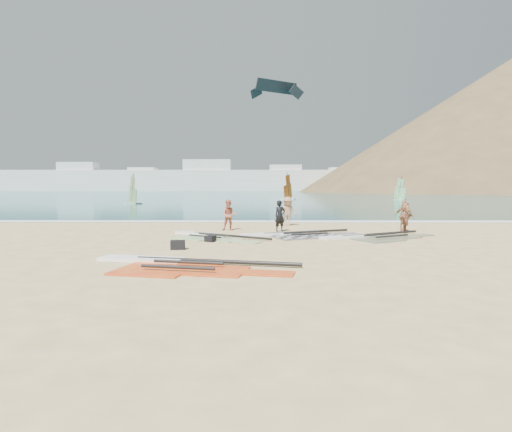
{
  "coord_description": "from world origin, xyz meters",
  "views": [
    {
      "loc": [
        -0.1,
        -15.39,
        2.42
      ],
      "look_at": [
        -0.24,
        4.0,
        1.0
      ],
      "focal_mm": 30.0,
      "sensor_mm": 36.0,
      "label": 1
    }
  ],
  "objects_px": {
    "rig_green": "(208,236)",
    "rig_orange": "(371,237)",
    "rig_grey": "(293,235)",
    "beachgoer_mid": "(288,211)",
    "beachgoer_back": "(404,216)",
    "beachgoer_right": "(405,218)",
    "beachgoer_left": "(229,215)",
    "person_wetsuit": "(280,216)",
    "gear_bag_near": "(178,245)",
    "rig_red": "(173,265)",
    "gear_bag_far": "(210,239)"
  },
  "relations": [
    {
      "from": "rig_orange",
      "to": "gear_bag_near",
      "type": "distance_m",
      "value": 8.82
    },
    {
      "from": "beachgoer_mid",
      "to": "person_wetsuit",
      "type": "bearing_deg",
      "value": -97.47
    },
    {
      "from": "gear_bag_far",
      "to": "beachgoer_left",
      "type": "relative_size",
      "value": 0.27
    },
    {
      "from": "gear_bag_near",
      "to": "beachgoer_mid",
      "type": "xyz_separation_m",
      "value": [
        4.74,
        9.31,
        0.69
      ]
    },
    {
      "from": "rig_green",
      "to": "rig_red",
      "type": "height_order",
      "value": "rig_red"
    },
    {
      "from": "rig_grey",
      "to": "gear_bag_near",
      "type": "height_order",
      "value": "gear_bag_near"
    },
    {
      "from": "gear_bag_far",
      "to": "person_wetsuit",
      "type": "distance_m",
      "value": 5.14
    },
    {
      "from": "beachgoer_mid",
      "to": "rig_grey",
      "type": "bearing_deg",
      "value": -87.77
    },
    {
      "from": "beachgoer_right",
      "to": "gear_bag_far",
      "type": "bearing_deg",
      "value": 144.2
    },
    {
      "from": "rig_orange",
      "to": "gear_bag_far",
      "type": "height_order",
      "value": "gear_bag_far"
    },
    {
      "from": "person_wetsuit",
      "to": "beachgoer_right",
      "type": "xyz_separation_m",
      "value": [
        6.32,
        -0.42,
        -0.04
      ]
    },
    {
      "from": "rig_grey",
      "to": "beachgoer_mid",
      "type": "relative_size",
      "value": 3.4
    },
    {
      "from": "rig_orange",
      "to": "beachgoer_left",
      "type": "relative_size",
      "value": 3.5
    },
    {
      "from": "beachgoer_mid",
      "to": "beachgoer_right",
      "type": "distance_m",
      "value": 6.75
    },
    {
      "from": "beachgoer_mid",
      "to": "rig_red",
      "type": "bearing_deg",
      "value": -105.15
    },
    {
      "from": "rig_orange",
      "to": "gear_bag_near",
      "type": "bearing_deg",
      "value": 173.4
    },
    {
      "from": "rig_green",
      "to": "rig_orange",
      "type": "bearing_deg",
      "value": 31.1
    },
    {
      "from": "gear_bag_near",
      "to": "beachgoer_right",
      "type": "distance_m",
      "value": 11.92
    },
    {
      "from": "rig_green",
      "to": "beachgoer_right",
      "type": "height_order",
      "value": "beachgoer_right"
    },
    {
      "from": "gear_bag_near",
      "to": "person_wetsuit",
      "type": "bearing_deg",
      "value": 56.05
    },
    {
      "from": "gear_bag_near",
      "to": "gear_bag_far",
      "type": "bearing_deg",
      "value": 65.38
    },
    {
      "from": "gear_bag_near",
      "to": "beachgoer_left",
      "type": "relative_size",
      "value": 0.33
    },
    {
      "from": "rig_red",
      "to": "gear_bag_near",
      "type": "distance_m",
      "value": 3.37
    },
    {
      "from": "gear_bag_far",
      "to": "rig_grey",
      "type": "bearing_deg",
      "value": 30.08
    },
    {
      "from": "rig_green",
      "to": "person_wetsuit",
      "type": "distance_m",
      "value": 4.33
    },
    {
      "from": "rig_grey",
      "to": "rig_green",
      "type": "distance_m",
      "value": 4.0
    },
    {
      "from": "rig_green",
      "to": "rig_orange",
      "type": "distance_m",
      "value": 7.46
    },
    {
      "from": "beachgoer_back",
      "to": "rig_green",
      "type": "bearing_deg",
      "value": 51.74
    },
    {
      "from": "rig_green",
      "to": "beachgoer_right",
      "type": "bearing_deg",
      "value": 45.05
    },
    {
      "from": "rig_orange",
      "to": "person_wetsuit",
      "type": "distance_m",
      "value": 4.93
    },
    {
      "from": "rig_grey",
      "to": "rig_green",
      "type": "bearing_deg",
      "value": 165.36
    },
    {
      "from": "beachgoer_left",
      "to": "beachgoer_back",
      "type": "bearing_deg",
      "value": -3.32
    },
    {
      "from": "gear_bag_near",
      "to": "beachgoer_mid",
      "type": "distance_m",
      "value": 10.47
    },
    {
      "from": "gear_bag_near",
      "to": "beachgoer_back",
      "type": "relative_size",
      "value": 0.33
    },
    {
      "from": "gear_bag_near",
      "to": "beachgoer_mid",
      "type": "bearing_deg",
      "value": 63.03
    },
    {
      "from": "rig_grey",
      "to": "gear_bag_far",
      "type": "relative_size",
      "value": 13.43
    },
    {
      "from": "person_wetsuit",
      "to": "beachgoer_left",
      "type": "height_order",
      "value": "beachgoer_left"
    },
    {
      "from": "gear_bag_far",
      "to": "beachgoer_right",
      "type": "distance_m",
      "value": 10.15
    },
    {
      "from": "beachgoer_mid",
      "to": "beachgoer_back",
      "type": "distance_m",
      "value": 6.6
    },
    {
      "from": "rig_grey",
      "to": "rig_orange",
      "type": "bearing_deg",
      "value": -37.49
    },
    {
      "from": "rig_orange",
      "to": "beachgoer_left",
      "type": "distance_m",
      "value": 7.5
    },
    {
      "from": "rig_orange",
      "to": "beachgoer_left",
      "type": "height_order",
      "value": "beachgoer_left"
    },
    {
      "from": "rig_orange",
      "to": "gear_bag_near",
      "type": "height_order",
      "value": "gear_bag_near"
    },
    {
      "from": "beachgoer_back",
      "to": "beachgoer_right",
      "type": "bearing_deg",
      "value": 115.33
    },
    {
      "from": "rig_grey",
      "to": "gear_bag_near",
      "type": "bearing_deg",
      "value": -161.07
    },
    {
      "from": "rig_grey",
      "to": "gear_bag_near",
      "type": "distance_m",
      "value": 6.29
    },
    {
      "from": "rig_orange",
      "to": "person_wetsuit",
      "type": "xyz_separation_m",
      "value": [
        -4.01,
        2.75,
        0.76
      ]
    },
    {
      "from": "rig_orange",
      "to": "beachgoer_mid",
      "type": "height_order",
      "value": "beachgoer_mid"
    },
    {
      "from": "rig_green",
      "to": "gear_bag_near",
      "type": "relative_size",
      "value": 8.77
    },
    {
      "from": "gear_bag_far",
      "to": "beachgoer_mid",
      "type": "relative_size",
      "value": 0.25
    }
  ]
}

